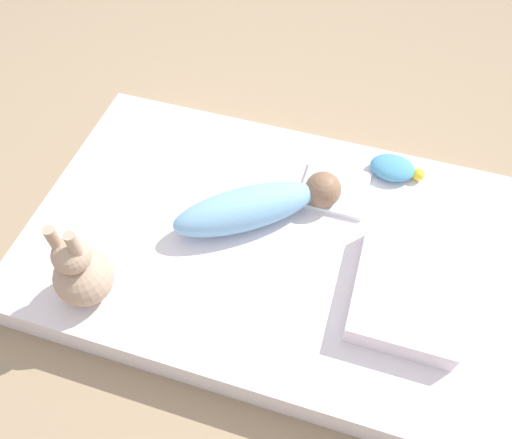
# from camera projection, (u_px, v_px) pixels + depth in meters

# --- Properties ---
(ground_plane) EXTENTS (12.00, 12.00, 0.00)m
(ground_plane) POSITION_uv_depth(u_px,v_px,m) (266.00, 256.00, 1.78)
(ground_plane) COLOR #9E8466
(bed_mattress) EXTENTS (1.59, 1.01, 0.13)m
(bed_mattress) POSITION_uv_depth(u_px,v_px,m) (267.00, 246.00, 1.72)
(bed_mattress) COLOR white
(bed_mattress) RESTS_ON ground_plane
(burp_cloth) EXTENTS (0.23, 0.21, 0.02)m
(burp_cloth) POSITION_uv_depth(u_px,v_px,m) (335.00, 189.00, 1.77)
(burp_cloth) COLOR white
(burp_cloth) RESTS_ON bed_mattress
(swaddled_baby) EXTENTS (0.53, 0.42, 0.14)m
(swaddled_baby) POSITION_uv_depth(u_px,v_px,m) (258.00, 206.00, 1.66)
(swaddled_baby) COLOR #7FB7E5
(swaddled_baby) RESTS_ON bed_mattress
(pillow) EXTENTS (0.31, 0.39, 0.08)m
(pillow) POSITION_uv_depth(u_px,v_px,m) (407.00, 292.00, 1.50)
(pillow) COLOR white
(pillow) RESTS_ON bed_mattress
(bunny_plush) EXTENTS (0.18, 0.18, 0.32)m
(bunny_plush) POSITION_uv_depth(u_px,v_px,m) (81.00, 273.00, 1.45)
(bunny_plush) COLOR tan
(bunny_plush) RESTS_ON bed_mattress
(turtle_plush) EXTENTS (0.20, 0.12, 0.06)m
(turtle_plush) POSITION_uv_depth(u_px,v_px,m) (394.00, 168.00, 1.80)
(turtle_plush) COLOR #4C99C6
(turtle_plush) RESTS_ON bed_mattress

